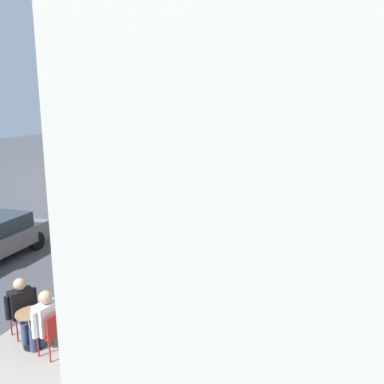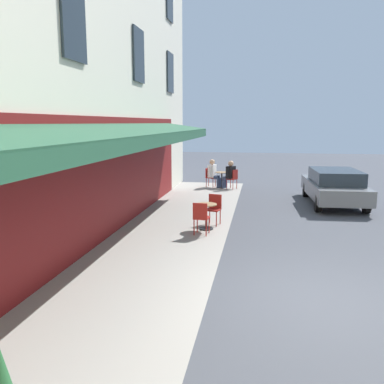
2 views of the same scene
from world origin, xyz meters
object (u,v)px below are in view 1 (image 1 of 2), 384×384
potted_plant_under_sign (257,173)px  seated_patron_in_black (23,307)px  cafe_chair_red_near_door (20,310)px  potted_plant_by_steps (240,182)px  cafe_chair_red_corner_right (53,331)px  cafe_chair_red_kerbside (156,224)px  cafe_table_mid_terrace (167,222)px  seated_companion_in_white (45,320)px  no_parking_sign (165,150)px  potted_plant_entrance_right (265,181)px  cafe_chair_red_back_row (175,216)px  cafe_table_near_entrance (32,324)px

potted_plant_under_sign → seated_patron_in_black: bearing=176.0°
cafe_chair_red_near_door → potted_plant_by_steps: 15.51m
cafe_chair_red_corner_right → cafe_chair_red_kerbside: bearing=8.4°
cafe_table_mid_terrace → seated_patron_in_black: seated_patron_in_black is taller
seated_companion_in_white → no_parking_sign: bearing=16.4°
cafe_chair_red_near_door → seated_companion_in_white: (-0.38, -0.97, 0.16)m
cafe_chair_red_kerbside → seated_patron_in_black: size_ratio=0.70×
seated_patron_in_black → seated_companion_in_white: size_ratio=0.98×
seated_patron_in_black → potted_plant_by_steps: seated_patron_in_black is taller
cafe_chair_red_near_door → cafe_table_mid_terrace: size_ratio=1.21×
cafe_table_mid_terrace → potted_plant_entrance_right: (8.93, -2.07, 0.07)m
cafe_chair_red_near_door → cafe_chair_red_back_row: (7.92, -0.35, 0.00)m
cafe_table_mid_terrace → cafe_chair_red_kerbside: cafe_chair_red_kerbside is taller
cafe_table_mid_terrace → no_parking_sign: (11.26, 4.87, 1.30)m
cafe_table_mid_terrace → potted_plant_under_sign: (11.18, -1.20, 0.13)m
cafe_chair_red_kerbside → no_parking_sign: (11.87, 4.72, 1.25)m
cafe_chair_red_back_row → potted_plant_by_steps: (7.55, -0.79, 0.02)m
cafe_chair_red_corner_right → cafe_chair_red_near_door: bearing=69.8°
cafe_chair_red_near_door → potted_plant_under_sign: (18.47, -1.48, 0.07)m
potted_plant_by_steps → cafe_chair_red_kerbside: bearing=173.5°
cafe_chair_red_near_door → potted_plant_entrance_right: bearing=-8.2°
cafe_chair_red_corner_right → potted_plant_entrance_right: size_ratio=0.80×
cafe_chair_red_corner_right → seated_patron_in_black: size_ratio=0.70×
cafe_chair_red_near_door → seated_companion_in_white: seated_companion_in_white is taller
cafe_chair_red_corner_right → seated_companion_in_white: bearing=77.0°
cafe_chair_red_kerbside → seated_companion_in_white: size_ratio=0.68×
cafe_chair_red_kerbside → potted_plant_entrance_right: size_ratio=0.80×
cafe_chair_red_back_row → potted_plant_by_steps: bearing=-5.9°
cafe_table_mid_terrace → no_parking_sign: bearing=23.4°
seated_patron_in_black → cafe_chair_red_kerbside: bearing=0.5°
cafe_table_near_entrance → no_parking_sign: no_parking_sign is taller
cafe_table_mid_terrace → no_parking_sign: 12.34m
no_parking_sign → cafe_chair_red_kerbside: bearing=-158.3°
no_parking_sign → potted_plant_entrance_right: (-2.33, -6.94, -1.24)m
cafe_chair_red_corner_right → seated_companion_in_white: seated_companion_in_white is taller
cafe_table_near_entrance → potted_plant_entrance_right: size_ratio=0.66×
potted_plant_entrance_right → seated_companion_in_white: bearing=175.2°
cafe_table_mid_terrace → potted_plant_under_sign: 11.24m
cafe_table_mid_terrace → seated_patron_in_black: bearing=179.3°
cafe_table_near_entrance → seated_patron_in_black: 0.47m
cafe_chair_red_near_door → cafe_chair_red_kerbside: bearing=-1.1°
cafe_table_near_entrance → cafe_chair_red_back_row: 8.21m
potted_plant_under_sign → potted_plant_entrance_right: bearing=-158.9°
cafe_table_near_entrance → cafe_chair_red_corner_right: cafe_chair_red_corner_right is taller
cafe_chair_red_kerbside → potted_plant_under_sign: bearing=-6.5°
cafe_chair_red_corner_right → no_parking_sign: (18.98, 5.77, 1.25)m
cafe_chair_red_near_door → seated_patron_in_black: size_ratio=0.70×
cafe_table_mid_terrace → potted_plant_under_sign: potted_plant_under_sign is taller
cafe_chair_red_back_row → seated_companion_in_white: bearing=-175.7°
seated_companion_in_white → no_parking_sign: size_ratio=0.51×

